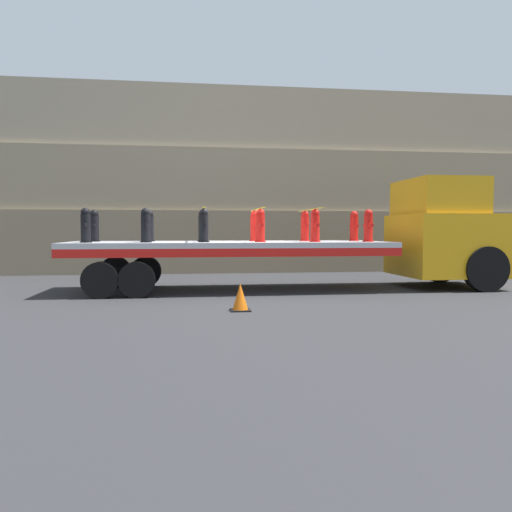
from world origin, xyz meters
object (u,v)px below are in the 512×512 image
object	(u,v)px
fire_hydrant_black_near_0	(86,226)
traffic_cone	(240,297)
fire_hydrant_black_near_1	(146,226)
fire_hydrant_red_far_4	(305,226)
truck_cab	(448,234)
fire_hydrant_red_far_5	(354,226)
fire_hydrant_black_far_1	(149,226)
fire_hydrant_red_near_5	(368,226)
flatbed_trailer	(208,251)
fire_hydrant_red_near_3	(260,226)
fire_hydrant_black_near_2	(204,226)
fire_hydrant_black_far_0	(95,226)
fire_hydrant_red_near_4	(315,226)
fire_hydrant_red_far_3	(254,226)
fire_hydrant_black_far_2	(203,226)

from	to	relation	value
fire_hydrant_black_near_0	traffic_cone	xyz separation A→B (m)	(3.41, -2.76, -1.40)
fire_hydrant_black_near_1	fire_hydrant_red_far_4	xyz separation A→B (m)	(4.19, 1.12, 0.00)
truck_cab	fire_hydrant_black_near_1	size ratio (longest dim) A/B	3.52
fire_hydrant_red_far_4	fire_hydrant_red_far_5	world-z (taller)	same
fire_hydrant_black_far_1	fire_hydrant_red_near_5	distance (m)	5.70
flatbed_trailer	fire_hydrant_red_near_3	world-z (taller)	fire_hydrant_red_near_3
fire_hydrant_black_near_2	fire_hydrant_red_far_4	distance (m)	3.01
fire_hydrant_black_near_0	traffic_cone	world-z (taller)	fire_hydrant_black_near_0
truck_cab	fire_hydrant_black_near_2	distance (m)	6.68
fire_hydrant_black_far_0	fire_hydrant_black_near_2	xyz separation A→B (m)	(2.79, -1.12, 0.00)
fire_hydrant_red_near_3	fire_hydrant_red_near_5	distance (m)	2.79
truck_cab	fire_hydrant_black_far_0	distance (m)	9.47
fire_hydrant_red_near_4	fire_hydrant_red_near_5	xyz separation A→B (m)	(1.40, 0.00, 0.00)
fire_hydrant_black_near_1	fire_hydrant_black_far_1	bearing A→B (deg)	90.00
fire_hydrant_red_far_3	fire_hydrant_black_far_1	bearing A→B (deg)	180.00
fire_hydrant_black_near_1	fire_hydrant_black_near_2	size ratio (longest dim) A/B	1.00
fire_hydrant_black_near_0	fire_hydrant_black_far_0	distance (m)	1.12
fire_hydrant_black_far_0	fire_hydrant_red_near_5	world-z (taller)	same
fire_hydrant_black_near_0	fire_hydrant_red_near_5	xyz separation A→B (m)	(6.98, 0.00, 0.00)
flatbed_trailer	fire_hydrant_red_far_5	world-z (taller)	fire_hydrant_red_far_5
fire_hydrant_red_far_5	fire_hydrant_black_far_1	bearing A→B (deg)	180.00
flatbed_trailer	fire_hydrant_black_far_2	size ratio (longest dim) A/B	9.87
fire_hydrant_red_near_5	truck_cab	bearing A→B (deg)	12.76
fire_hydrant_black_near_2	fire_hydrant_black_far_2	size ratio (longest dim) A/B	1.00
flatbed_trailer	traffic_cone	bearing A→B (deg)	-81.47
flatbed_trailer	fire_hydrant_black_far_2	xyz separation A→B (m)	(-0.12, 0.56, 0.65)
fire_hydrant_black_near_2	traffic_cone	xyz separation A→B (m)	(0.62, -2.76, -1.40)
truck_cab	fire_hydrant_black_near_0	distance (m)	9.47
fire_hydrant_red_near_3	fire_hydrant_red_far_4	distance (m)	1.79
fire_hydrant_red_near_3	traffic_cone	size ratio (longest dim) A/B	1.56
truck_cab	fire_hydrant_black_near_1	distance (m)	8.07
fire_hydrant_black_far_2	fire_hydrant_black_far_1	bearing A→B (deg)	180.00
fire_hydrant_black_near_0	fire_hydrant_black_far_1	world-z (taller)	same
fire_hydrant_black_far_2	fire_hydrant_red_near_4	distance (m)	3.01
fire_hydrant_black_near_0	fire_hydrant_red_near_3	distance (m)	4.19
fire_hydrant_red_near_3	fire_hydrant_red_far_5	bearing A→B (deg)	21.79
fire_hydrant_black_near_0	fire_hydrant_red_near_3	xyz separation A→B (m)	(4.19, 0.00, 0.00)
fire_hydrant_black_near_2	fire_hydrant_red_far_3	distance (m)	1.79
fire_hydrant_black_far_0	traffic_cone	world-z (taller)	fire_hydrant_black_far_0
flatbed_trailer	fire_hydrant_red_far_3	bearing A→B (deg)	23.58
fire_hydrant_black_near_1	fire_hydrant_red_near_5	xyz separation A→B (m)	(5.59, 0.00, 0.00)
fire_hydrant_black_near_2	fire_hydrant_red_far_5	bearing A→B (deg)	14.93
fire_hydrant_black_far_1	fire_hydrant_black_far_2	size ratio (longest dim) A/B	1.00
fire_hydrant_black_near_0	fire_hydrant_red_near_5	bearing A→B (deg)	0.00
fire_hydrant_black_far_1	fire_hydrant_red_far_4	xyz separation A→B (m)	(4.19, 0.00, 0.00)
fire_hydrant_red_near_4	fire_hydrant_red_far_5	world-z (taller)	same
truck_cab	fire_hydrant_black_far_2	bearing A→B (deg)	175.20
fire_hydrant_black_far_2	traffic_cone	xyz separation A→B (m)	(0.62, -3.88, -1.40)
truck_cab	fire_hydrant_black_near_0	bearing A→B (deg)	-176.62
fire_hydrant_black_far_2	fire_hydrant_red_far_4	world-z (taller)	same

